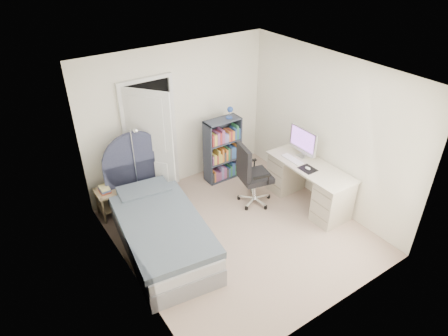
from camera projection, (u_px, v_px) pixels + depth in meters
room_shell at (241, 162)px, 5.52m from camera, size 3.50×3.70×2.60m
door at (150, 144)px, 6.43m from camera, size 0.92×0.67×2.06m
bed at (159, 226)px, 5.80m from camera, size 1.33×2.36×1.38m
nightstand at (108, 196)px, 6.33m from camera, size 0.38×0.38×0.57m
floor_lamp at (138, 177)px, 6.38m from camera, size 0.21×0.21×1.47m
bookcase at (223, 152)px, 7.21m from camera, size 0.66×0.28×1.40m
desk at (308, 183)px, 6.60m from camera, size 0.61×1.53×1.25m
office_chair at (251, 173)px, 6.49m from camera, size 0.60×0.61×1.10m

